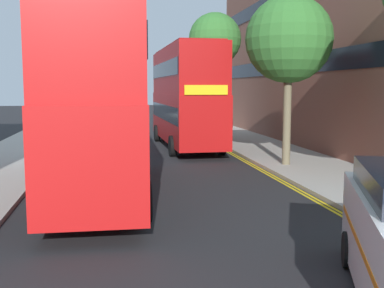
{
  "coord_description": "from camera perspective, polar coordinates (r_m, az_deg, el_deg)",
  "views": [
    {
      "loc": [
        -1.73,
        -2.1,
        3.4
      ],
      "look_at": [
        0.5,
        11.0,
        1.8
      ],
      "focal_mm": 43.99,
      "sensor_mm": 36.0,
      "label": 1
    }
  ],
  "objects": [
    {
      "name": "double_decker_bus_away",
      "position": [
        15.08,
        -11.24,
        5.32
      ],
      "size": [
        2.93,
        10.85,
        5.64
      ],
      "color": "red",
      "rests_on": "ground"
    },
    {
      "name": "street_tree_near",
      "position": [
        31.87,
        2.79,
        12.43
      ],
      "size": [
        3.48,
        3.48,
        8.18
      ],
      "color": "#6B6047",
      "rests_on": "sidewalk_right"
    },
    {
      "name": "street_tree_far",
      "position": [
        20.35,
        11.65,
        12.24
      ],
      "size": [
        3.62,
        3.62,
        7.06
      ],
      "color": "#6B6047",
      "rests_on": "sidewalk_right"
    },
    {
      "name": "kerb_line_inner",
      "position": [
        17.51,
        10.51,
        -4.44
      ],
      "size": [
        0.1,
        56.0,
        0.01
      ],
      "primitive_type": "cube",
      "color": "yellow",
      "rests_on": "ground"
    },
    {
      "name": "sidewalk_right",
      "position": [
        20.16,
        14.6,
        -2.86
      ],
      "size": [
        4.0,
        80.0,
        0.14
      ],
      "primitive_type": "cube",
      "color": "#ADA89E",
      "rests_on": "ground"
    },
    {
      "name": "townhouse_terrace_right",
      "position": [
        31.79,
        19.41,
        11.46
      ],
      "size": [
        10.08,
        28.0,
        12.32
      ],
      "color": "brown",
      "rests_on": "ground"
    },
    {
      "name": "pedestrian_far",
      "position": [
        28.5,
        4.59,
        1.98
      ],
      "size": [
        0.34,
        0.22,
        1.62
      ],
      "color": "#2D2D38",
      "rests_on": "sidewalk_right"
    },
    {
      "name": "kerb_line_outer",
      "position": [
        17.56,
        11.0,
        -4.41
      ],
      "size": [
        0.1,
        56.0,
        0.01
      ],
      "primitive_type": "cube",
      "color": "yellow",
      "rests_on": "ground"
    },
    {
      "name": "double_decker_bus_oncoming",
      "position": [
        26.63,
        -0.8,
        6.07
      ],
      "size": [
        2.96,
        10.85,
        5.64
      ],
      "color": "#B20F0F",
      "rests_on": "ground"
    }
  ]
}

